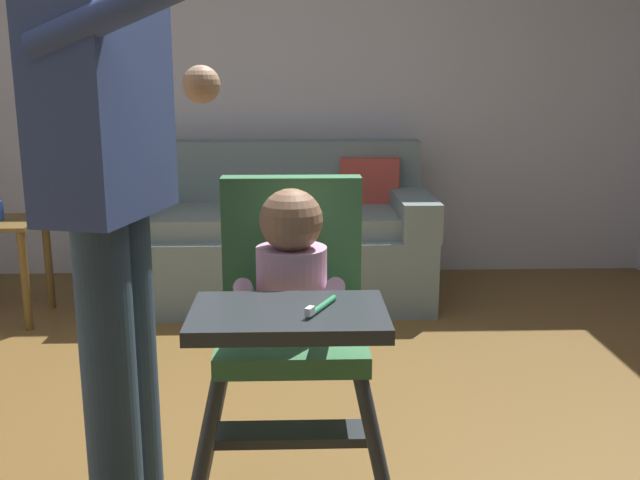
# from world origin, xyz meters

# --- Properties ---
(wall_far) EXTENTS (5.28, 0.06, 2.51)m
(wall_far) POSITION_xyz_m (0.00, 2.50, 1.25)
(wall_far) COLOR silver
(wall_far) RESTS_ON ground
(couch) EXTENTS (1.76, 0.86, 0.86)m
(couch) POSITION_xyz_m (-0.12, 1.98, 0.33)
(couch) COLOR slate
(couch) RESTS_ON ground
(high_chair) EXTENTS (0.61, 0.73, 0.98)m
(high_chair) POSITION_xyz_m (-0.00, -0.30, 0.69)
(high_chair) COLOR #2E3438
(high_chair) RESTS_ON ground
(adult_standing) EXTENTS (0.50, 0.58, 1.70)m
(adult_standing) POSITION_xyz_m (-0.45, -0.19, 0.96)
(adult_standing) COLOR #2E455C
(adult_standing) RESTS_ON ground
(side_table) EXTENTS (0.40, 0.40, 0.52)m
(side_table) POSITION_xyz_m (-1.49, 1.60, 0.38)
(side_table) COLOR brown
(side_table) RESTS_ON ground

